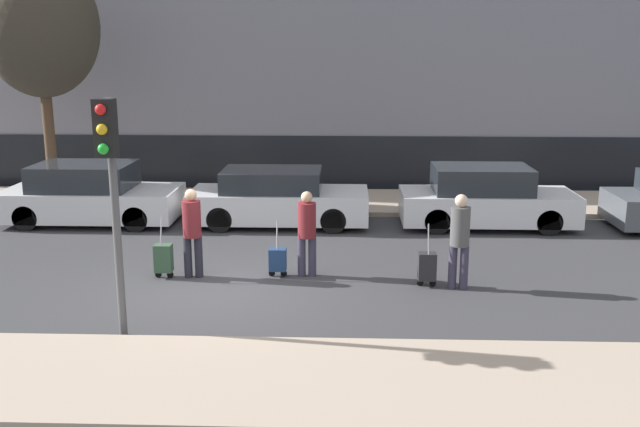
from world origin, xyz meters
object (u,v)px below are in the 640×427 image
at_px(parked_car_0, 90,195).
at_px(parked_car_1, 277,199).
at_px(pedestrian_right, 460,236).
at_px(bare_tree_near_crossing, 40,27).
at_px(pedestrian_left, 192,228).
at_px(pedestrian_center, 307,229).
at_px(parked_car_2, 485,199).
at_px(trolley_left, 163,258).
at_px(trolley_right, 427,267).
at_px(trolley_center, 278,260).
at_px(traffic_light, 110,171).

height_order(parked_car_0, parked_car_1, parked_car_0).
xyz_separation_m(pedestrian_right, bare_tree_near_crossing, (-9.75, 6.09, 3.72)).
height_order(pedestrian_left, pedestrian_center, pedestrian_left).
distance_m(pedestrian_right, bare_tree_near_crossing, 12.08).
distance_m(parked_car_2, trolley_left, 7.90).
height_order(pedestrian_right, trolley_right, pedestrian_right).
distance_m(parked_car_2, bare_tree_near_crossing, 11.88).
relative_size(parked_car_0, trolley_right, 3.61).
height_order(parked_car_2, pedestrian_right, pedestrian_right).
bearing_deg(pedestrian_left, trolley_center, -2.70).
bearing_deg(bare_tree_near_crossing, traffic_light, -62.52).
height_order(traffic_light, bare_tree_near_crossing, bare_tree_near_crossing).
xyz_separation_m(pedestrian_left, trolley_center, (1.57, 0.10, -0.63)).
height_order(parked_car_2, pedestrian_center, pedestrian_center).
bearing_deg(trolley_left, parked_car_0, 124.16).
height_order(parked_car_2, trolley_right, parked_car_2).
height_order(parked_car_1, pedestrian_right, pedestrian_right).
bearing_deg(trolley_left, pedestrian_right, -4.37).
distance_m(pedestrian_left, trolley_center, 1.69).
xyz_separation_m(parked_car_2, pedestrian_center, (-4.05, -3.96, 0.24)).
bearing_deg(parked_car_1, parked_car_0, 179.30).
bearing_deg(parked_car_2, pedestrian_left, -146.36).
distance_m(trolley_center, pedestrian_right, 3.39).
distance_m(parked_car_2, pedestrian_center, 5.67).
xyz_separation_m(trolley_center, bare_tree_near_crossing, (-6.48, 5.52, 4.37)).
height_order(pedestrian_left, trolley_center, pedestrian_left).
distance_m(pedestrian_left, trolley_left, 0.80).
height_order(parked_car_0, parked_car_2, same).
bearing_deg(trolley_right, pedestrian_right, -11.55).
bearing_deg(trolley_center, pedestrian_right, -9.87).
relative_size(trolley_left, bare_tree_near_crossing, 0.18).
xyz_separation_m(parked_car_2, bare_tree_near_crossing, (-11.07, 1.52, 4.02)).
distance_m(parked_car_0, pedestrian_left, 5.37).
bearing_deg(pedestrian_right, parked_car_0, 162.35).
bearing_deg(pedestrian_center, traffic_light, -135.03).
xyz_separation_m(trolley_right, bare_tree_near_crossing, (-9.21, 5.98, 4.33)).
distance_m(pedestrian_left, bare_tree_near_crossing, 8.34).
height_order(trolley_right, bare_tree_near_crossing, bare_tree_near_crossing).
xyz_separation_m(pedestrian_center, trolley_center, (-0.55, -0.05, -0.59)).
relative_size(parked_car_1, bare_tree_near_crossing, 0.67).
height_order(pedestrian_center, bare_tree_near_crossing, bare_tree_near_crossing).
distance_m(parked_car_2, traffic_light, 9.83).
distance_m(trolley_center, trolley_right, 2.77).
relative_size(parked_car_1, traffic_light, 1.21).
relative_size(parked_car_2, pedestrian_right, 2.39).
distance_m(parked_car_0, trolley_right, 8.93).
distance_m(parked_car_1, traffic_light, 7.44).
relative_size(pedestrian_center, pedestrian_right, 0.95).
bearing_deg(pedestrian_left, trolley_right, -11.07).
bearing_deg(parked_car_0, pedestrian_right, -29.26).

